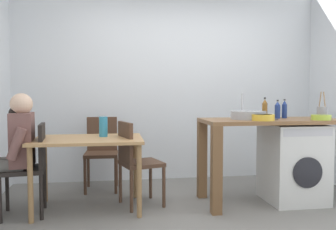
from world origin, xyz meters
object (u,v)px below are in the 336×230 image
(bottle_squat_brown, at_px, (277,110))
(mixing_bowl, at_px, (263,117))
(washing_machine, at_px, (293,163))
(colander, at_px, (321,117))
(bottle_clear_small, at_px, (284,110))
(chair_spare_by_wall, at_px, (102,149))
(utensil_crock, at_px, (322,112))
(chair_opposite, at_px, (135,159))
(seated_person, at_px, (13,148))
(dining_table, at_px, (88,147))
(bottle_tall_green, at_px, (265,109))
(vase, at_px, (103,127))
(chair_person_seat, at_px, (31,164))

(bottle_squat_brown, height_order, mixing_bowl, bottle_squat_brown)
(washing_machine, height_order, colander, colander)
(bottle_clear_small, bearing_deg, bottle_squat_brown, -154.08)
(chair_spare_by_wall, distance_m, utensil_crock, 2.65)
(colander, bearing_deg, utensil_crock, 56.30)
(chair_spare_by_wall, distance_m, washing_machine, 2.28)
(chair_opposite, xyz_separation_m, seated_person, (-1.18, -0.14, 0.16))
(dining_table, bearing_deg, mixing_bowl, -8.34)
(seated_person, xyz_separation_m, bottle_squat_brown, (2.77, 0.11, 0.34))
(bottle_tall_green, relative_size, colander, 1.18)
(bottle_squat_brown, distance_m, bottle_clear_small, 0.12)
(bottle_squat_brown, height_order, vase, bottle_squat_brown)
(utensil_crock, bearing_deg, seated_person, -178.28)
(chair_spare_by_wall, relative_size, colander, 4.50)
(bottle_tall_green, relative_size, vase, 1.10)
(dining_table, relative_size, bottle_squat_brown, 5.29)
(washing_machine, distance_m, mixing_bowl, 0.72)
(bottle_clear_small, distance_m, colander, 0.42)
(chair_opposite, height_order, washing_machine, chair_opposite)
(chair_opposite, height_order, bottle_tall_green, bottle_tall_green)
(chair_person_seat, relative_size, chair_spare_by_wall, 1.00)
(seated_person, xyz_separation_m, bottle_tall_green, (2.64, 0.17, 0.36))
(dining_table, xyz_separation_m, washing_machine, (2.22, -0.06, -0.21))
(bottle_clear_small, distance_m, utensil_crock, 0.42)
(washing_machine, xyz_separation_m, mixing_bowl, (-0.45, -0.20, 0.53))
(chair_opposite, height_order, colander, colander)
(chair_spare_by_wall, bearing_deg, dining_table, 84.06)
(bottle_squat_brown, relative_size, vase, 0.97)
(mixing_bowl, xyz_separation_m, colander, (0.63, -0.02, -0.01))
(bottle_tall_green, xyz_separation_m, colander, (0.47, -0.34, -0.08))
(seated_person, distance_m, bottle_tall_green, 2.67)
(chair_opposite, relative_size, washing_machine, 1.05)
(washing_machine, height_order, vase, vase)
(bottle_clear_small, height_order, colander, bottle_clear_small)
(bottle_clear_small, bearing_deg, chair_spare_by_wall, 160.83)
(chair_person_seat, bearing_deg, washing_machine, -95.84)
(washing_machine, bearing_deg, chair_opposite, 177.02)
(bottle_clear_small, relative_size, mixing_bowl, 0.93)
(bottle_squat_brown, xyz_separation_m, mixing_bowl, (-0.29, -0.26, -0.06))
(bottle_squat_brown, distance_m, utensil_crock, 0.53)
(chair_person_seat, distance_m, seated_person, 0.23)
(chair_opposite, bearing_deg, bottle_clear_small, 73.65)
(seated_person, bearing_deg, chair_spare_by_wall, -48.86)
(bottle_tall_green, distance_m, colander, 0.59)
(bottle_clear_small, bearing_deg, chair_opposite, -179.09)
(bottle_clear_small, xyz_separation_m, utensil_crock, (0.42, -0.07, -0.03))
(seated_person, bearing_deg, vase, -82.67)
(dining_table, height_order, vase, vase)
(chair_opposite, bearing_deg, chair_spare_by_wall, -170.47)
(mixing_bowl, bearing_deg, seated_person, 176.53)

